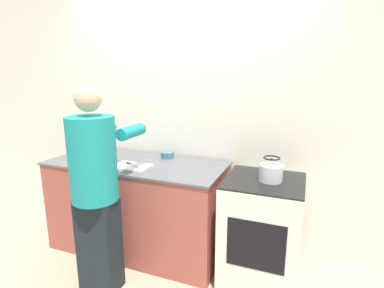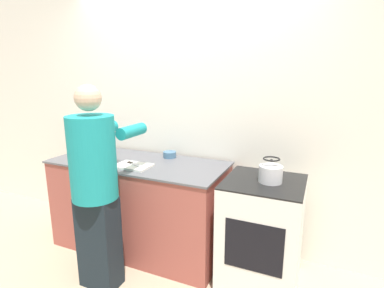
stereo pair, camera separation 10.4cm
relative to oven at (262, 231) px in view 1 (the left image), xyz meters
The scene contains 10 objects.
ground_plane 1.01m from the oven, 160.58° to the right, with size 12.00×12.00×0.00m, color tan.
wall_back 1.30m from the oven, 152.07° to the left, with size 8.00×0.05×2.60m.
counter 1.20m from the oven, behind, with size 1.68×0.72×0.89m.
oven is the anchor object (origin of this frame).
person 1.37m from the oven, 154.78° to the right, with size 0.39×0.63×1.63m.
cutting_board 1.23m from the oven, behind, with size 0.31×0.22×0.02m.
knife 1.24m from the oven, behind, with size 0.18×0.09×0.01m.
kettle 0.52m from the oven, ahead, with size 0.18×0.18×0.19m.
bowl_prep 1.13m from the oven, 163.65° to the left, with size 0.13×0.13×0.06m.
canister_jar 1.81m from the oven, behind, with size 0.15×0.15×0.15m.
Camera 1 is at (1.14, -1.98, 1.70)m, focal length 28.00 mm.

